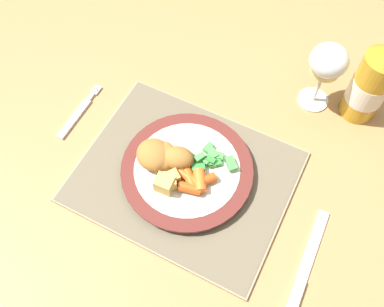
{
  "coord_description": "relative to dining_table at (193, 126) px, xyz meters",
  "views": [
    {
      "loc": [
        0.22,
        -0.45,
        1.44
      ],
      "look_at": [
        0.06,
        -0.12,
        0.78
      ],
      "focal_mm": 40.0,
      "sensor_mm": 36.0,
      "label": 1
    }
  ],
  "objects": [
    {
      "name": "roast_potatoes",
      "position": [
        0.05,
        -0.19,
        0.11
      ],
      "size": [
        0.04,
        0.05,
        0.03
      ],
      "color": "#DBB256",
      "rests_on": "dinner_plate"
    },
    {
      "name": "breaded_croquettes",
      "position": [
        0.01,
        -0.15,
        0.12
      ],
      "size": [
        0.12,
        0.08,
        0.04
      ],
      "color": "#A87033",
      "rests_on": "dinner_plate"
    },
    {
      "name": "glazed_carrots",
      "position": [
        0.09,
        -0.16,
        0.11
      ],
      "size": [
        0.07,
        0.06,
        0.02
      ],
      "color": "orange",
      "rests_on": "dinner_plate"
    },
    {
      "name": "bottle",
      "position": [
        0.29,
        0.14,
        0.17
      ],
      "size": [
        0.07,
        0.07,
        0.26
      ],
      "color": "gold",
      "rests_on": "dining_table"
    },
    {
      "name": "wine_glass",
      "position": [
        0.21,
        0.12,
        0.18
      ],
      "size": [
        0.07,
        0.07,
        0.15
      ],
      "color": "silver",
      "rests_on": "dining_table"
    },
    {
      "name": "dining_table",
      "position": [
        0.0,
        0.0,
        0.0
      ],
      "size": [
        1.57,
        1.03,
        0.74
      ],
      "color": "#AD7F4C",
      "rests_on": "ground"
    },
    {
      "name": "fork",
      "position": [
        -0.19,
        -0.12,
        0.08
      ],
      "size": [
        0.02,
        0.14,
        0.01
      ],
      "color": "silver",
      "rests_on": "dining_table"
    },
    {
      "name": "dinner_plate",
      "position": [
        0.06,
        -0.14,
        0.09
      ],
      "size": [
        0.24,
        0.24,
        0.02
      ],
      "color": "silver",
      "rests_on": "placemat"
    },
    {
      "name": "table_knife",
      "position": [
        0.31,
        -0.22,
        0.08
      ],
      "size": [
        0.02,
        0.2,
        0.01
      ],
      "color": "silver",
      "rests_on": "dining_table"
    },
    {
      "name": "placemat",
      "position": [
        0.06,
        -0.15,
        0.08
      ],
      "size": [
        0.37,
        0.3,
        0.01
      ],
      "color": "gray",
      "rests_on": "dining_table"
    },
    {
      "name": "green_beans_pile",
      "position": [
        0.09,
        -0.11,
        0.11
      ],
      "size": [
        0.1,
        0.07,
        0.02
      ],
      "color": "#4CA84C",
      "rests_on": "dinner_plate"
    },
    {
      "name": "ground_plane",
      "position": [
        0.0,
        0.0,
        -0.67
      ],
      "size": [
        6.0,
        6.0,
        0.0
      ],
      "primitive_type": "plane",
      "color": "brown"
    }
  ]
}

